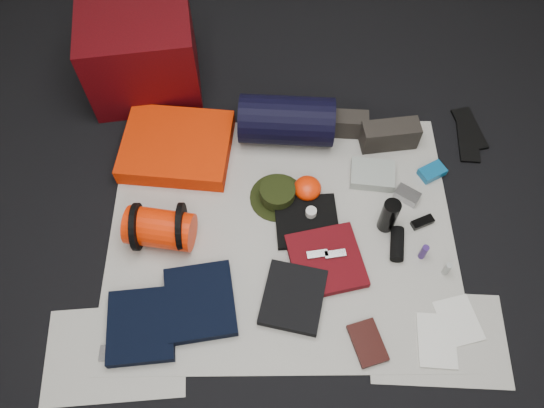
{
  "coord_description": "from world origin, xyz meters",
  "views": [
    {
      "loc": [
        -0.05,
        -1.1,
        2.22
      ],
      "look_at": [
        -0.04,
        0.1,
        0.1
      ],
      "focal_mm": 35.0,
      "sensor_mm": 36.0,
      "label": 1
    }
  ],
  "objects_px": {
    "sleeping_pad": "(177,147)",
    "stuff_sack": "(160,229)",
    "red_cabinet": "(141,54)",
    "water_bottle": "(389,216)",
    "paperback_book": "(368,343)",
    "navy_duffel": "(287,121)",
    "compact_camera": "(407,195)"
  },
  "relations": [
    {
      "from": "sleeping_pad",
      "to": "stuff_sack",
      "type": "xyz_separation_m",
      "value": [
        -0.03,
        -0.48,
        0.04
      ]
    },
    {
      "from": "red_cabinet",
      "to": "stuff_sack",
      "type": "distance_m",
      "value": 0.96
    },
    {
      "from": "water_bottle",
      "to": "paperback_book",
      "type": "height_order",
      "value": "water_bottle"
    },
    {
      "from": "red_cabinet",
      "to": "stuff_sack",
      "type": "xyz_separation_m",
      "value": [
        0.16,
        -0.94,
        -0.14
      ]
    },
    {
      "from": "navy_duffel",
      "to": "sleeping_pad",
      "type": "bearing_deg",
      "value": -165.8
    },
    {
      "from": "navy_duffel",
      "to": "paperback_book",
      "type": "bearing_deg",
      "value": -69.95
    },
    {
      "from": "red_cabinet",
      "to": "paperback_book",
      "type": "bearing_deg",
      "value": -61.52
    },
    {
      "from": "sleeping_pad",
      "to": "paperback_book",
      "type": "xyz_separation_m",
      "value": [
        0.87,
        -0.98,
        -0.04
      ]
    },
    {
      "from": "red_cabinet",
      "to": "paperback_book",
      "type": "distance_m",
      "value": 1.8
    },
    {
      "from": "sleeping_pad",
      "to": "navy_duffel",
      "type": "height_order",
      "value": "navy_duffel"
    },
    {
      "from": "red_cabinet",
      "to": "stuff_sack",
      "type": "bearing_deg",
      "value": -88.06
    },
    {
      "from": "water_bottle",
      "to": "compact_camera",
      "type": "distance_m",
      "value": 0.21
    },
    {
      "from": "navy_duffel",
      "to": "water_bottle",
      "type": "height_order",
      "value": "navy_duffel"
    },
    {
      "from": "compact_camera",
      "to": "red_cabinet",
      "type": "bearing_deg",
      "value": -174.4
    },
    {
      "from": "sleeping_pad",
      "to": "navy_duffel",
      "type": "distance_m",
      "value": 0.57
    },
    {
      "from": "water_bottle",
      "to": "red_cabinet",
      "type": "bearing_deg",
      "value": 143.46
    },
    {
      "from": "navy_duffel",
      "to": "stuff_sack",
      "type": "bearing_deg",
      "value": -131.17
    },
    {
      "from": "red_cabinet",
      "to": "sleeping_pad",
      "type": "distance_m",
      "value": 0.53
    },
    {
      "from": "red_cabinet",
      "to": "water_bottle",
      "type": "distance_m",
      "value": 1.5
    },
    {
      "from": "stuff_sack",
      "to": "water_bottle",
      "type": "xyz_separation_m",
      "value": [
        1.04,
        0.05,
        0.01
      ]
    },
    {
      "from": "red_cabinet",
      "to": "compact_camera",
      "type": "xyz_separation_m",
      "value": [
        1.32,
        -0.74,
        -0.2
      ]
    },
    {
      "from": "sleeping_pad",
      "to": "navy_duffel",
      "type": "xyz_separation_m",
      "value": [
        0.55,
        0.1,
        0.07
      ]
    },
    {
      "from": "sleeping_pad",
      "to": "navy_duffel",
      "type": "bearing_deg",
      "value": 10.4
    },
    {
      "from": "sleeping_pad",
      "to": "compact_camera",
      "type": "height_order",
      "value": "sleeping_pad"
    },
    {
      "from": "red_cabinet",
      "to": "sleeping_pad",
      "type": "xyz_separation_m",
      "value": [
        0.19,
        -0.46,
        -0.18
      ]
    },
    {
      "from": "red_cabinet",
      "to": "navy_duffel",
      "type": "height_order",
      "value": "red_cabinet"
    },
    {
      "from": "compact_camera",
      "to": "paperback_book",
      "type": "xyz_separation_m",
      "value": [
        -0.26,
        -0.71,
        -0.01
      ]
    },
    {
      "from": "red_cabinet",
      "to": "water_bottle",
      "type": "height_order",
      "value": "red_cabinet"
    },
    {
      "from": "sleeping_pad",
      "to": "stuff_sack",
      "type": "relative_size",
      "value": 1.76
    },
    {
      "from": "stuff_sack",
      "to": "compact_camera",
      "type": "bearing_deg",
      "value": 9.96
    },
    {
      "from": "navy_duffel",
      "to": "compact_camera",
      "type": "distance_m",
      "value": 0.7
    },
    {
      "from": "water_bottle",
      "to": "compact_camera",
      "type": "xyz_separation_m",
      "value": [
        0.12,
        0.15,
        -0.08
      ]
    }
  ]
}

